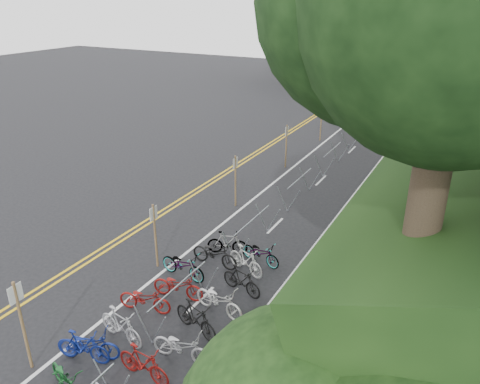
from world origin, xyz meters
name	(u,v)px	position (x,y,z in m)	size (l,w,h in m)	color
ground	(34,343)	(0.00, 0.00, 0.00)	(120.00, 120.00, 0.00)	black
road_markings	(227,213)	(0.63, 10.10, 0.00)	(7.47, 80.00, 0.01)	gold
red_curb	(347,219)	(5.70, 12.00, 0.05)	(0.25, 28.00, 0.10)	maroon
bike_racks_rest	(299,184)	(3.00, 13.00, 0.85)	(1.14, 23.00, 1.17)	gray
signpost_near	(22,320)	(0.71, -0.67, 1.55)	(0.08, 0.40, 2.72)	brown
signposts_rest	(263,159)	(0.60, 14.00, 1.43)	(0.08, 18.40, 2.50)	brown
bike_front	(83,346)	(1.79, 0.19, 0.49)	(1.62, 0.46, 0.97)	navy
bike_valet	(162,321)	(3.02, 2.06, 0.49)	(3.32, 11.67, 1.07)	slate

